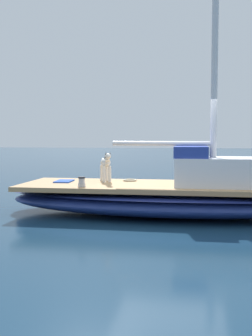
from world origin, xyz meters
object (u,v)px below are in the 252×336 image
dog_white (106,164)px  sailboat_main (171,199)px  deck_winch (82,182)px  deck_towel (64,181)px  coiled_rope (130,180)px

dog_white → sailboat_main: bearing=79.2°
dog_white → deck_winch: 1.12m
dog_white → deck_towel: (0.18, -0.96, -0.41)m
dog_white → coiled_rope: dog_white is taller
sailboat_main → dog_white: dog_white is taller
sailboat_main → deck_winch: 2.00m
dog_white → deck_winch: bearing=-15.4°
sailboat_main → dog_white: (-0.29, -1.53, 0.75)m
sailboat_main → deck_winch: bearing=-67.8°
deck_winch → deck_towel: 1.09m
sailboat_main → deck_towel: 2.51m
dog_white → deck_towel: 1.06m
sailboat_main → deck_towel: bearing=-92.6°
coiled_rope → deck_towel: 1.55m
deck_winch → sailboat_main: bearing=112.2°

